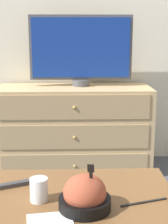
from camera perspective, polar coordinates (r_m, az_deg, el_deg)
ground_plane at (r=3.04m, az=-3.59°, el=-7.56°), size 12.00×12.00×0.00m
wall_back at (r=2.88m, az=-3.96°, el=17.61°), size 12.00×0.05×2.60m
dresser at (r=2.70m, az=-1.60°, el=-2.82°), size 1.17×0.46×0.66m
tv at (r=2.66m, az=-0.52°, el=10.38°), size 0.78×0.13×0.54m
coffee_table at (r=1.40m, az=-3.96°, el=-16.62°), size 0.93×0.64×0.44m
takeout_bowl at (r=1.30m, az=0.13°, el=-13.78°), size 0.19×0.19×0.19m
drink_cup at (r=1.37m, az=-7.50°, el=-12.90°), size 0.07×0.07×0.09m
knife at (r=1.38m, az=9.95°, el=-14.56°), size 0.19×0.07×0.01m
remote_control at (r=1.52m, az=-11.26°, el=-11.68°), size 0.15×0.08×0.02m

